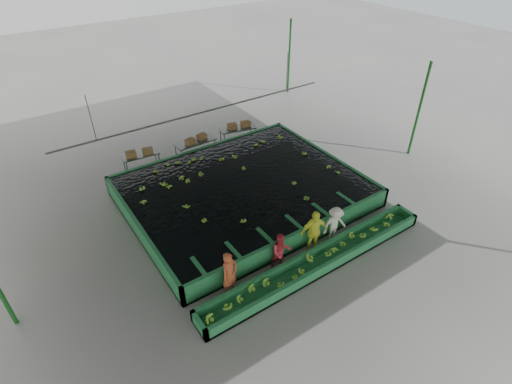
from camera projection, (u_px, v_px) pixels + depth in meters
ground at (262, 216)px, 17.32m from camera, size 80.00×80.00×0.00m
shed_roof at (264, 109)px, 14.41m from camera, size 20.00×22.00×0.04m
shed_posts at (263, 167)px, 15.86m from camera, size 20.00×22.00×5.00m
flotation_tank at (244, 191)px, 18.07m from camera, size 10.00×8.00×0.90m
tank_water at (243, 184)px, 17.83m from camera, size 9.70×7.70×0.00m
sorting_trough at (318, 262)px, 14.75m from camera, size 10.00×1.00×0.50m
cableway_rail at (203, 112)px, 18.94m from camera, size 0.08×0.08×14.00m
rail_hanger_left at (91, 118)px, 16.07m from camera, size 0.04×0.04×2.00m
rail_hanger_right at (287, 72)px, 20.64m from camera, size 0.04×0.04×2.00m
worker_a at (230, 274)px, 13.40m from camera, size 0.75×0.60×1.79m
worker_b at (281, 251)px, 14.47m from camera, size 0.89×0.78×1.53m
worker_c at (314, 232)px, 15.07m from camera, size 1.19×0.71×1.90m
worker_d at (335, 224)px, 15.66m from camera, size 1.10×0.74×1.58m
packing_table_left at (142, 161)px, 20.25m from camera, size 1.87×0.85×0.83m
packing_table_mid at (196, 149)px, 21.11m from camera, size 2.17×0.92×0.98m
packing_table_right at (238, 135)px, 22.50m from camera, size 2.15×1.21×0.92m
box_stack_left at (140, 155)px, 19.94m from camera, size 1.38×0.64×0.29m
box_stack_mid at (196, 141)px, 20.83m from camera, size 1.28×0.57×0.27m
box_stack_right at (239, 127)px, 22.26m from camera, size 1.35×0.62×0.28m
floating_bananas at (234, 176)px, 18.37m from camera, size 8.39×5.72×0.11m
trough_bananas at (319, 259)px, 14.66m from camera, size 8.86×0.59×0.12m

